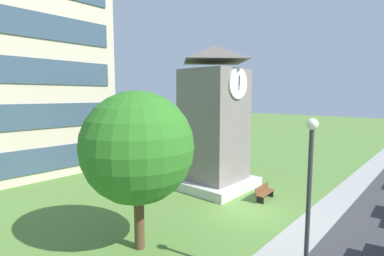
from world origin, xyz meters
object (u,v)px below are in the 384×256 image
park_bench (264,192)px  street_lamp (309,187)px  clock_tower (214,126)px  tree_by_building (138,148)px

park_bench → street_lamp: (-6.79, -4.94, 3.04)m
clock_tower → tree_by_building: size_ratio=1.47×
clock_tower → tree_by_building: 8.94m
clock_tower → park_bench: 5.40m
park_bench → street_lamp: bearing=-144.0°
clock_tower → park_bench: clock_tower is taller
street_lamp → tree_by_building: bearing=105.7°
park_bench → tree_by_building: bearing=171.9°
clock_tower → street_lamp: (-6.80, -8.80, -0.73)m
street_lamp → tree_by_building: size_ratio=0.86×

